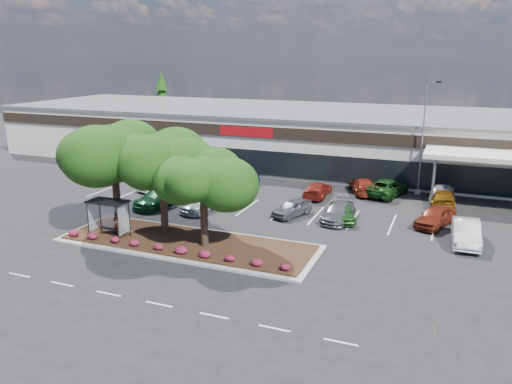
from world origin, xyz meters
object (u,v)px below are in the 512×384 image
at_px(survey_stake, 436,324).
at_px(car_0, 160,181).
at_px(light_pole, 423,145).
at_px(car_1, 159,197).

bearing_deg(survey_stake, car_0, 145.72).
bearing_deg(light_pole, car_0, -162.43).
height_order(survey_stake, car_0, car_0).
relative_size(light_pole, survey_stake, 11.19).
bearing_deg(light_pole, car_1, -149.19).
xyz_separation_m(car_0, car_1, (3.00, -4.77, -0.04)).
xyz_separation_m(survey_stake, car_0, (-26.05, 17.76, 0.21)).
height_order(survey_stake, car_1, car_1).
relative_size(car_0, car_1, 0.93).
xyz_separation_m(light_pole, car_1, (-20.44, -12.19, -3.90)).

